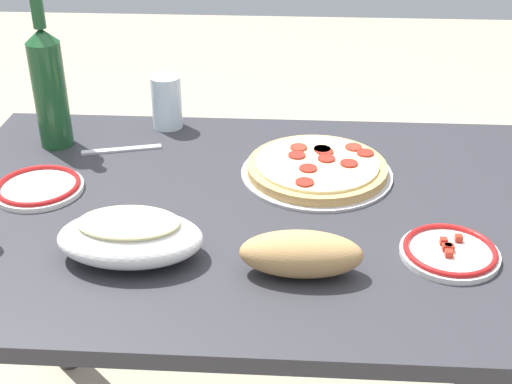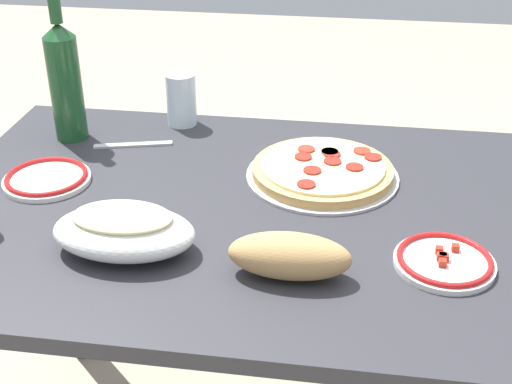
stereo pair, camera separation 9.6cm
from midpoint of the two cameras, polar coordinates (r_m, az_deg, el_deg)
name	(u,v)px [view 2 (the right image)]	position (r m, az deg, el deg)	size (l,w,h in m)	color
dining_table	(256,264)	(1.37, 2.02, -5.98)	(1.22, 0.81, 0.74)	#2D2D33
pepperoni_pizza	(323,171)	(1.40, 7.42, 1.69)	(0.30, 0.30, 0.03)	#B7B7BC
baked_pasta_dish	(124,229)	(1.16, -8.44, -3.09)	(0.24, 0.15, 0.08)	white
wine_bottle	(65,80)	(1.55, -13.63, 8.87)	(0.07, 0.07, 0.33)	#194723
water_glass	(181,99)	(1.61, -4.41, 7.53)	(0.07, 0.07, 0.12)	silver
side_plate_near	(47,178)	(1.42, -14.88, 1.05)	(0.17, 0.17, 0.02)	white
side_plate_far	(444,261)	(1.18, 17.40, -5.45)	(0.16, 0.16, 0.02)	white
bread_loaf	(290,256)	(1.10, 5.27, -5.28)	(0.20, 0.08, 0.07)	tan
fork_left	(133,145)	(1.54, -8.24, 3.80)	(0.17, 0.02, 0.01)	#B7B7BC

